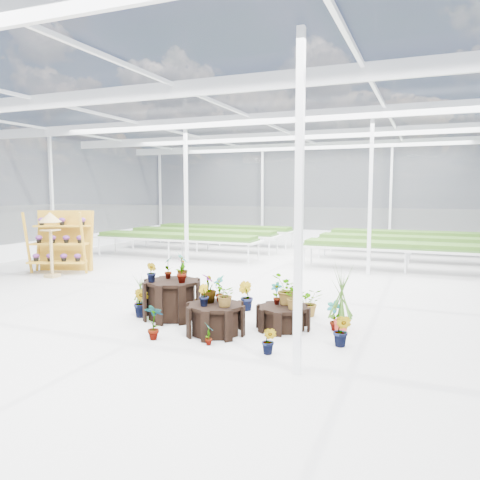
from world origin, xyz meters
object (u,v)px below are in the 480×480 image
at_px(plinth_mid, 215,319).
at_px(plinth_low, 283,318).
at_px(bird_table, 51,245).
at_px(plinth_tall, 172,299).
at_px(shelf_rack, 60,242).

relative_size(plinth_mid, plinth_low, 1.08).
bearing_deg(bird_table, plinth_tall, -2.79).
bearing_deg(plinth_mid, plinth_low, 34.99).
distance_m(plinth_low, bird_table, 7.95).
bearing_deg(plinth_mid, plinth_tall, 153.43).
bearing_deg(bird_table, plinth_low, 4.56).
xyz_separation_m(shelf_rack, bird_table, (0.31, -0.69, 0.00)).
bearing_deg(plinth_tall, plinth_low, 2.60).
relative_size(plinth_tall, plinth_mid, 1.10).
bearing_deg(bird_table, shelf_rack, 136.31).
xyz_separation_m(plinth_low, bird_table, (-7.55, 2.37, 0.72)).
bearing_deg(plinth_tall, bird_table, 155.21).
xyz_separation_m(plinth_mid, shelf_rack, (-6.86, 3.76, 0.67)).
relative_size(plinth_low, bird_table, 0.49).
height_order(plinth_mid, bird_table, bird_table).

